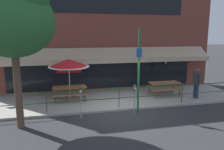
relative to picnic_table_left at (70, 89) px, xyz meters
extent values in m
plane|color=#2D2D30|center=(2.33, -2.07, -0.71)|extent=(120.00, 120.00, 0.00)
cube|color=#9E998E|center=(2.33, -0.07, -0.66)|extent=(15.00, 4.00, 0.10)
cube|color=brown|center=(2.33, 2.18, 3.21)|extent=(15.00, 0.50, 7.83)
cube|color=black|center=(2.33, 1.92, 4.93)|extent=(10.50, 0.02, 1.40)
cube|color=black|center=(2.33, 1.92, 0.64)|extent=(12.00, 0.02, 2.30)
cube|color=red|center=(0.08, 1.90, 0.94)|extent=(1.50, 0.02, 0.70)
cube|color=tan|center=(2.33, 1.38, 1.79)|extent=(13.80, 0.92, 0.70)
cube|color=tan|center=(2.33, 0.87, 1.39)|extent=(13.80, 0.08, 0.28)
cube|color=black|center=(6.45, 1.79, 1.32)|extent=(0.04, 0.28, 0.04)
cube|color=black|center=(6.45, 1.65, 1.14)|extent=(0.18, 0.18, 0.28)
cube|color=beige|center=(6.45, 1.65, 1.14)|extent=(0.13, 0.19, 0.20)
cylinder|color=#194723|center=(-1.12, -1.77, -0.13)|extent=(0.04, 0.04, 0.95)
cylinder|color=#194723|center=(2.33, -1.77, -0.13)|extent=(0.04, 0.04, 0.95)
cylinder|color=#194723|center=(5.78, -1.77, -0.13)|extent=(0.04, 0.04, 0.95)
cube|color=#194723|center=(2.33, -1.77, 0.34)|extent=(13.80, 0.04, 0.04)
cube|color=#194723|center=(2.33, -1.77, -0.13)|extent=(13.80, 0.03, 0.03)
cube|color=brown|center=(0.00, 0.00, 0.13)|extent=(1.80, 0.80, 0.05)
cube|color=brown|center=(0.00, -0.58, -0.17)|extent=(1.80, 0.26, 0.04)
cube|color=brown|center=(0.00, 0.58, -0.17)|extent=(1.80, 0.26, 0.04)
cylinder|color=brown|center=(0.80, -0.32, -0.24)|extent=(0.07, 0.30, 0.73)
cylinder|color=brown|center=(0.80, 0.32, -0.24)|extent=(0.07, 0.30, 0.73)
cylinder|color=brown|center=(-0.80, -0.32, -0.24)|extent=(0.07, 0.30, 0.73)
cylinder|color=brown|center=(-0.80, 0.32, -0.24)|extent=(0.07, 0.30, 0.73)
cube|color=brown|center=(5.55, -0.19, 0.13)|extent=(1.80, 0.80, 0.05)
cube|color=brown|center=(5.55, -0.77, -0.17)|extent=(1.80, 0.26, 0.04)
cube|color=brown|center=(5.55, 0.39, -0.17)|extent=(1.80, 0.26, 0.04)
cylinder|color=brown|center=(6.35, -0.51, -0.24)|extent=(0.07, 0.30, 0.73)
cylinder|color=brown|center=(6.35, 0.13, -0.24)|extent=(0.07, 0.30, 0.73)
cylinder|color=brown|center=(4.75, -0.51, -0.24)|extent=(0.07, 0.30, 0.73)
cylinder|color=brown|center=(4.75, 0.13, -0.24)|extent=(0.07, 0.30, 0.73)
cylinder|color=#B7B2A8|center=(0.00, -0.17, 0.54)|extent=(0.04, 0.04, 2.30)
cone|color=red|center=(0.00, -0.17, 1.49)|extent=(2.10, 2.11, 0.44)
cylinder|color=white|center=(0.00, -0.17, 1.30)|extent=(2.14, 2.14, 0.08)
sphere|color=#B7B2A8|center=(0.00, -0.17, 1.73)|extent=(0.07, 0.07, 0.07)
cylinder|color=navy|center=(6.98, -1.14, -0.18)|extent=(0.15, 0.15, 0.86)
cylinder|color=navy|center=(7.00, -1.34, -0.18)|extent=(0.15, 0.15, 0.86)
cube|color=#38383D|center=(6.99, -1.24, 0.55)|extent=(0.28, 0.42, 0.60)
cylinder|color=#38383D|center=(6.96, -0.98, 0.52)|extent=(0.10, 0.10, 0.54)
cylinder|color=#38383D|center=(7.01, -1.50, 0.52)|extent=(0.10, 0.10, 0.54)
sphere|color=brown|center=(6.99, -1.24, 0.99)|extent=(0.22, 0.22, 0.22)
cylinder|color=gray|center=(0.38, -2.58, -0.13)|extent=(0.04, 0.04, 1.15)
cylinder|color=#2D2D33|center=(0.38, -2.58, 0.54)|extent=(0.15, 0.15, 0.20)
sphere|color=#2D2D33|center=(0.38, -2.58, 0.64)|extent=(0.14, 0.14, 0.14)
cube|color=silver|center=(0.38, -2.66, 0.55)|extent=(0.08, 0.01, 0.13)
cylinder|color=gray|center=(2.84, -2.64, -0.13)|extent=(0.04, 0.04, 1.15)
cylinder|color=#2D2D33|center=(2.84, -2.64, 0.54)|extent=(0.15, 0.15, 0.20)
sphere|color=#2D2D33|center=(2.84, -2.64, 0.64)|extent=(0.14, 0.14, 0.14)
cube|color=silver|center=(2.84, -2.72, 0.55)|extent=(0.08, 0.01, 0.13)
cylinder|color=#1E6033|center=(3.05, -2.52, 1.28)|extent=(0.09, 0.09, 3.98)
cube|color=blue|center=(3.05, -2.54, 2.16)|extent=(0.28, 0.02, 0.40)
cylinder|color=brown|center=(-2.07, -2.97, 0.85)|extent=(0.28, 0.28, 3.12)
ellipsoid|color=#28602D|center=(-2.07, -2.97, 3.42)|extent=(3.10, 2.79, 2.64)
camera|label=1|loc=(-0.36, -11.82, 2.99)|focal=35.00mm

